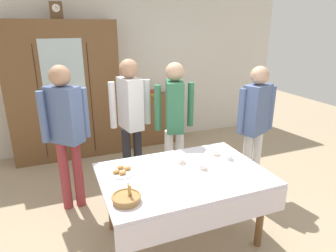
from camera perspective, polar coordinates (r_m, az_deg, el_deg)
name	(u,v)px	position (r m, az deg, el deg)	size (l,w,h in m)	color
ground_plane	(175,225)	(3.42, 1.31, -18.59)	(12.00, 12.00, 0.00)	tan
back_wall	(116,70)	(5.30, -10.02, 10.73)	(6.40, 0.10, 2.70)	silver
dining_table	(185,184)	(2.89, 3.26, -11.11)	(1.57, 1.07, 0.74)	brown
wall_cabinet	(65,92)	(4.95, -19.38, 6.25)	(1.68, 0.46, 2.17)	brown
mantel_clock	(56,10)	(4.85, -20.88, 20.23)	(0.18, 0.11, 0.24)	brown
bookshelf_low	(153,119)	(5.42, -2.89, 1.39)	(0.99, 0.35, 0.90)	brown
book_stack	(153,93)	(5.30, -2.98, 6.44)	(0.18, 0.21, 0.08)	#B29333
tea_cup_mid_left	(202,167)	(2.94, 6.68, -7.88)	(0.13, 0.13, 0.06)	white
tea_cup_front_edge	(181,161)	(3.04, 2.49, -6.70)	(0.13, 0.13, 0.06)	white
tea_cup_center	(216,153)	(3.26, 9.21, -5.18)	(0.13, 0.13, 0.06)	white
tea_cup_back_edge	(229,157)	(3.19, 11.66, -5.92)	(0.13, 0.13, 0.06)	white
bread_basket	(126,198)	(2.45, -8.07, -13.65)	(0.24, 0.24, 0.16)	#9E7542
pastry_plate	(122,171)	(2.89, -8.92, -8.68)	(0.28, 0.28, 0.05)	white
spoon_mid_right	(217,165)	(3.05, 9.57, -7.41)	(0.12, 0.02, 0.01)	silver
spoon_front_edge	(244,168)	(3.04, 14.47, -7.87)	(0.12, 0.02, 0.01)	silver
spoon_back_edge	(241,182)	(2.78, 13.88, -10.50)	(0.12, 0.02, 0.01)	silver
person_near_right_end	(66,125)	(3.44, -19.24, 0.16)	(0.52, 0.40, 1.70)	#933338
person_beside_shelf	(174,115)	(3.66, 1.26, 2.10)	(0.52, 0.40, 1.67)	silver
person_behind_table_left	(131,113)	(3.71, -7.27, 2.58)	(0.52, 0.39, 1.71)	#232328
person_behind_table_right	(255,119)	(3.77, 16.60, 1.40)	(0.52, 0.33, 1.64)	silver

